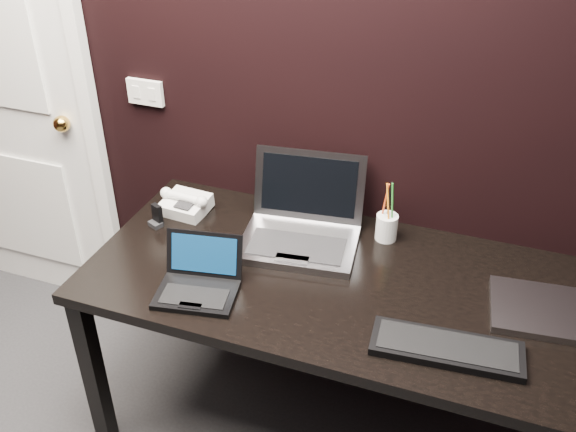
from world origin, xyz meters
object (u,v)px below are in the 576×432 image
(netbook, at_px, (199,283))
(closed_laptop, at_px, (550,312))
(desk_phone, at_px, (186,204))
(silver_laptop, at_px, (301,228))
(pen_cup, at_px, (387,226))
(desk, at_px, (340,297))
(ext_keyboard, at_px, (447,348))
(mobile_phone, at_px, (157,218))

(netbook, xyz_separation_m, closed_laptop, (1.07, 0.27, -0.02))
(desk_phone, bearing_deg, netbook, -57.34)
(closed_laptop, bearing_deg, silver_laptop, 172.12)
(pen_cup, bearing_deg, netbook, -135.13)
(desk, distance_m, netbook, 0.48)
(ext_keyboard, bearing_deg, desk, 149.80)
(silver_laptop, distance_m, desk_phone, 0.48)
(netbook, height_order, closed_laptop, netbook)
(silver_laptop, distance_m, ext_keyboard, 0.69)
(desk, height_order, closed_laptop, closed_laptop)
(silver_laptop, distance_m, mobile_phone, 0.54)
(desk_phone, bearing_deg, silver_laptop, -3.03)
(desk, distance_m, desk_phone, 0.71)
(netbook, xyz_separation_m, ext_keyboard, (0.79, -0.00, -0.02))
(mobile_phone, xyz_separation_m, pen_cup, (0.82, 0.21, 0.02))
(ext_keyboard, xyz_separation_m, pen_cup, (-0.29, 0.50, 0.04))
(desk_phone, distance_m, pen_cup, 0.77)
(desk, height_order, ext_keyboard, ext_keyboard)
(closed_laptop, relative_size, desk_phone, 1.85)
(desk, distance_m, mobile_phone, 0.74)
(pen_cup, bearing_deg, closed_laptop, -22.19)
(closed_laptop, height_order, desk_phone, desk_phone)
(ext_keyboard, height_order, closed_laptop, ext_keyboard)
(silver_laptop, distance_m, closed_laptop, 0.86)
(desk, height_order, mobile_phone, mobile_phone)
(desk, relative_size, closed_laptop, 4.48)
(closed_laptop, xyz_separation_m, pen_cup, (-0.57, 0.23, 0.04))
(ext_keyboard, height_order, desk_phone, desk_phone)
(pen_cup, bearing_deg, mobile_phone, -165.76)
(silver_laptop, height_order, pen_cup, silver_laptop)
(closed_laptop, xyz_separation_m, mobile_phone, (-1.39, 0.02, 0.02))
(desk_phone, bearing_deg, closed_laptop, -6.14)
(mobile_phone, distance_m, pen_cup, 0.84)
(closed_laptop, bearing_deg, desk, -175.74)
(desk, relative_size, ext_keyboard, 3.84)
(ext_keyboard, height_order, mobile_phone, mobile_phone)
(desk, xyz_separation_m, silver_laptop, (-0.20, 0.17, 0.13))
(ext_keyboard, distance_m, pen_cup, 0.58)
(desk, xyz_separation_m, pen_cup, (0.09, 0.28, 0.13))
(desk_phone, bearing_deg, desk, -15.85)
(netbook, height_order, ext_keyboard, netbook)
(netbook, relative_size, closed_laptop, 0.76)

